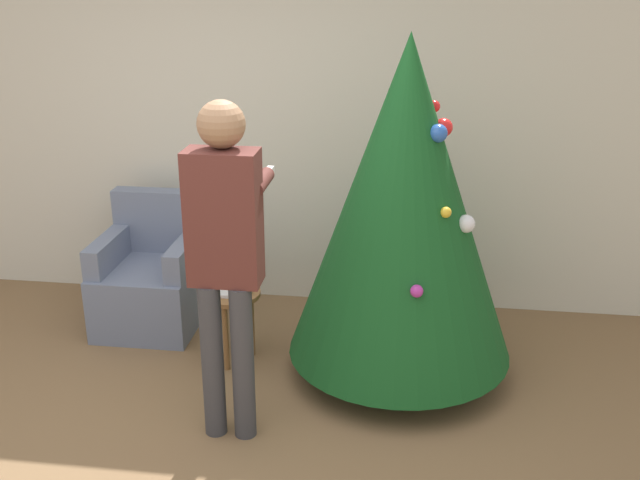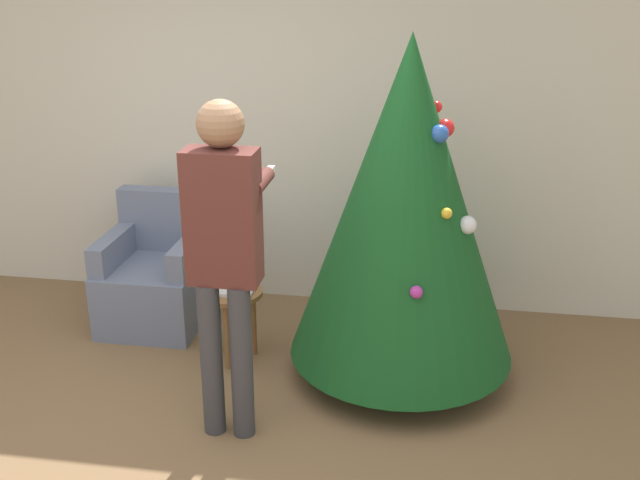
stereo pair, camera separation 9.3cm
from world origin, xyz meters
name	(u,v)px [view 1 (the left image)]	position (x,y,z in m)	size (l,w,h in m)	color
ground_plane	(168,475)	(0.00, 0.00, 0.00)	(14.00, 14.00, 0.00)	brown
wall_back	(254,122)	(0.00, 2.23, 1.35)	(8.00, 0.06, 2.70)	beige
christmas_tree	(404,202)	(1.12, 1.19, 1.12)	(1.37, 1.37, 2.09)	brown
armchair	(153,279)	(-0.64, 1.66, 0.33)	(0.67, 0.74, 0.91)	slate
person_standing	(225,244)	(0.23, 0.46, 1.10)	(0.39, 0.57, 1.83)	#38383D
side_stool	(230,303)	(0.04, 1.20, 0.40)	(0.39, 0.39, 0.48)	brown
laptop	(229,290)	(0.04, 1.20, 0.49)	(0.29, 0.21, 0.02)	silver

